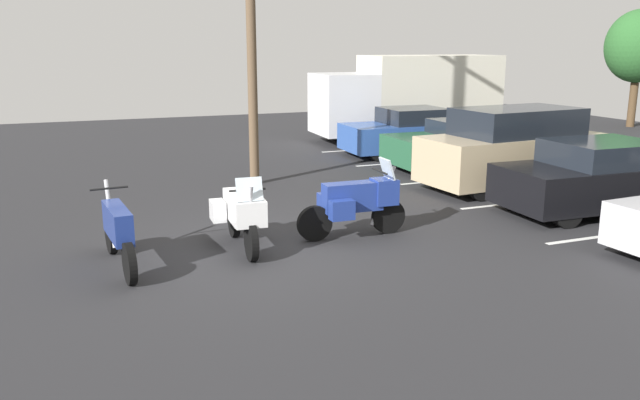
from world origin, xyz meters
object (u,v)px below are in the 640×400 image
object	(u,v)px
car_black	(598,177)
motorcycle_touring	(243,213)
motorcycle_third	(118,231)
car_tan	(513,148)
car_blue	(409,132)
motorcycle_second	(357,202)
car_green	(464,145)
box_truck	(410,96)

from	to	relation	value
car_black	motorcycle_touring	bearing A→B (deg)	-91.62
motorcycle_third	car_tan	world-z (taller)	car_tan
car_blue	motorcycle_touring	bearing A→B (deg)	-44.43
motorcycle_touring	motorcycle_second	world-z (taller)	motorcycle_second
motorcycle_touring	motorcycle_second	distance (m)	2.19
motorcycle_second	car_green	size ratio (longest dim) A/B	0.48
box_truck	motorcycle_third	bearing A→B (deg)	-46.37
motorcycle_second	car_black	distance (m)	5.64
car_blue	car_green	size ratio (longest dim) A/B	0.95
motorcycle_touring	motorcycle_third	size ratio (longest dim) A/B	0.93
car_blue	box_truck	xyz separation A→B (m)	(-2.88, 1.63, 0.92)
motorcycle_second	motorcycle_touring	bearing A→B (deg)	-90.58
car_blue	box_truck	size ratio (longest dim) A/B	0.60
motorcycle_second	car_blue	xyz separation A→B (m)	(-7.90, 5.53, 0.05)
motorcycle_third	car_blue	size ratio (longest dim) A/B	0.55
motorcycle_touring	box_truck	size ratio (longest dim) A/B	0.31
car_tan	motorcycle_third	bearing A→B (deg)	-74.89
motorcycle_second	motorcycle_third	world-z (taller)	motorcycle_second
motorcycle_third	car_black	xyz separation A→B (m)	(0.05, 9.94, 0.14)
motorcycle_touring	motorcycle_second	xyz separation A→B (m)	(0.02, 2.19, 0.01)
car_green	car_tan	world-z (taller)	car_tan
motorcycle_third	motorcycle_touring	bearing A→B (deg)	94.68
car_green	car_black	bearing A→B (deg)	-1.93
car_green	motorcycle_touring	bearing A→B (deg)	-57.43
motorcycle_touring	car_tan	distance (m)	8.08
motorcycle_second	box_truck	size ratio (longest dim) A/B	0.31
motorcycle_third	box_truck	distance (m)	15.88
motorcycle_touring	car_green	distance (m)	9.50
motorcycle_touring	car_black	distance (m)	7.83
motorcycle_touring	motorcycle_third	xyz separation A→B (m)	(0.17, -2.11, -0.06)
motorcycle_touring	motorcycle_second	size ratio (longest dim) A/B	1.00
car_green	car_black	world-z (taller)	car_black
car_black	car_tan	bearing A→B (deg)	-176.96
motorcycle_touring	motorcycle_third	distance (m)	2.12
car_tan	box_truck	world-z (taller)	box_truck
car_blue	car_green	world-z (taller)	car_blue
car_green	car_tan	distance (m)	2.68
car_blue	motorcycle_third	bearing A→B (deg)	-50.70
motorcycle_touring	box_truck	bearing A→B (deg)	139.00
box_truck	car_blue	bearing A→B (deg)	-29.46
motorcycle_third	car_black	distance (m)	9.95
box_truck	car_black	bearing A→B (deg)	-7.90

